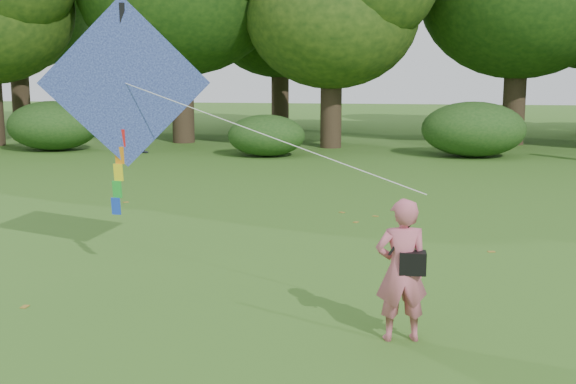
# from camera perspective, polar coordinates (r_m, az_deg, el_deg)

# --- Properties ---
(ground) EXTENTS (100.00, 100.00, 0.00)m
(ground) POSITION_cam_1_polar(r_m,az_deg,el_deg) (7.83, 7.48, -13.71)
(ground) COLOR #265114
(ground) RESTS_ON ground
(man_kite_flyer) EXTENTS (0.67, 0.51, 1.67)m
(man_kite_flyer) POSITION_cam_1_polar(r_m,az_deg,el_deg) (8.36, 8.96, -6.11)
(man_kite_flyer) COLOR #C65D71
(man_kite_flyer) RESTS_ON ground
(bystander_left) EXTENTS (1.19, 1.09, 1.97)m
(bystander_left) POSITION_cam_1_polar(r_m,az_deg,el_deg) (25.98, -11.65, 5.16)
(bystander_left) COLOR #2B303A
(bystander_left) RESTS_ON ground
(crossbody_bag) EXTENTS (0.43, 0.20, 0.69)m
(crossbody_bag) POSITION_cam_1_polar(r_m,az_deg,el_deg) (8.30, 9.79, -5.46)
(crossbody_bag) COLOR black
(crossbody_bag) RESTS_ON ground
(flying_kite) EXTENTS (5.49, 2.60, 3.23)m
(flying_kite) POSITION_cam_1_polar(r_m,az_deg,el_deg) (10.93, -12.75, 8.17)
(flying_kite) COLOR #2642A6
(flying_kite) RESTS_ON ground
(tree_line) EXTENTS (54.70, 15.30, 9.48)m
(tree_line) POSITION_cam_1_polar(r_m,az_deg,el_deg) (30.19, 11.11, 14.63)
(tree_line) COLOR #3A2D1E
(tree_line) RESTS_ON ground
(shrub_band) EXTENTS (39.15, 3.22, 1.88)m
(shrub_band) POSITION_cam_1_polar(r_m,az_deg,el_deg) (24.88, 5.95, 4.81)
(shrub_band) COLOR #264919
(shrub_band) RESTS_ON ground
(fallen_leaves) EXTENTS (11.20, 11.61, 0.01)m
(fallen_leaves) POSITION_cam_1_polar(r_m,az_deg,el_deg) (11.80, 9.85, -5.48)
(fallen_leaves) COLOR olive
(fallen_leaves) RESTS_ON ground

